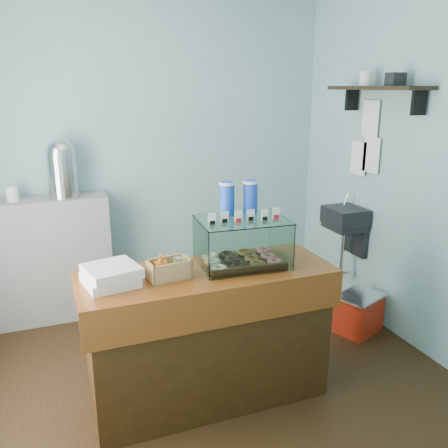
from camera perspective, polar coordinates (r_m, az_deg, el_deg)
name	(u,v)px	position (r m, az deg, el deg)	size (l,w,h in m)	color
ground	(197,375)	(3.61, -3.26, -17.65)	(3.50, 3.50, 0.00)	black
room_shell	(196,137)	(3.03, -3.36, 10.40)	(3.54, 3.04, 2.82)	#81B4BC
counter	(208,335)	(3.17, -1.94, -13.17)	(1.60, 0.60, 0.90)	#3C210B
back_shelf	(52,260)	(4.43, -19.98, -4.05)	(1.00, 0.32, 1.10)	#959598
display_case	(241,237)	(3.06, 2.09, -1.62)	(0.59, 0.45, 0.52)	#33200F
condiment_crate	(168,269)	(2.86, -6.73, -5.45)	(0.27, 0.18, 0.17)	tan
pastry_boxes	(111,275)	(2.84, -13.45, -6.02)	(0.35, 0.35, 0.11)	white
coffee_urn	(62,167)	(4.24, -18.94, 6.54)	(0.27, 0.27, 0.50)	silver
red_cooler	(359,313)	(4.23, 15.92, -10.24)	(0.46, 0.41, 0.33)	red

